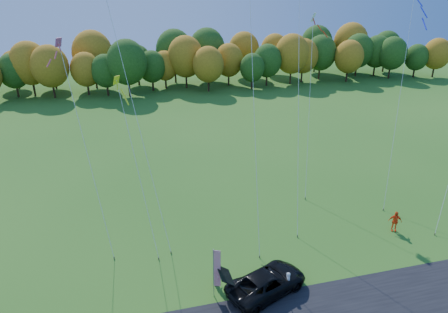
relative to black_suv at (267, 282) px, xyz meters
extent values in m
plane|color=#276019|center=(-1.15, 0.83, -0.78)|extent=(160.00, 160.00, 0.00)
imported|color=black|center=(0.00, 0.00, 0.00)|extent=(6.17, 4.47, 1.56)
imported|color=silver|center=(1.36, -0.35, -0.01)|extent=(0.45, 0.61, 1.55)
imported|color=gray|center=(-2.95, 1.61, 0.01)|extent=(0.76, 0.88, 1.57)
imported|color=#F84C17|center=(12.58, 4.11, 0.12)|extent=(1.14, 0.83, 1.80)
cylinder|color=#999999|center=(-3.45, 0.49, 1.06)|extent=(0.06, 0.06, 3.67)
cube|color=red|center=(-3.24, 0.41, 1.42)|extent=(0.44, 0.20, 2.75)
cube|color=navy|center=(-3.24, 0.44, 2.44)|extent=(0.43, 0.19, 0.72)
cylinder|color=#4C3F33|center=(-5.59, 5.59, -0.68)|extent=(0.08, 0.08, 0.20)
cylinder|color=#4C3F33|center=(4.52, 5.20, -0.68)|extent=(0.08, 0.08, 0.20)
cylinder|color=#4C3F33|center=(0.72, 3.46, -0.68)|extent=(0.08, 0.08, 0.20)
cylinder|color=#4C3F33|center=(13.70, 7.09, -0.68)|extent=(0.08, 0.08, 0.20)
cylinder|color=#4C3F33|center=(-6.57, 5.08, -0.68)|extent=(0.08, 0.08, 0.20)
cube|color=#F8F31A|center=(-8.28, 9.64, 11.69)|extent=(1.08, 1.08, 1.28)
cylinder|color=#4C3F33|center=(7.76, 10.69, -0.68)|extent=(0.08, 0.08, 0.20)
cube|color=white|center=(10.27, 17.28, 15.01)|extent=(1.40, 1.40, 1.67)
cylinder|color=#4C3F33|center=(-9.76, 5.95, -0.68)|extent=(0.08, 0.08, 0.20)
cube|color=#C84280|center=(-12.02, 12.04, 14.09)|extent=(1.10, 1.10, 1.30)
cylinder|color=#4C3F33|center=(15.42, 2.70, -0.68)|extent=(0.08, 0.08, 0.20)
camera|label=1|loc=(-7.83, -19.32, 17.94)|focal=32.00mm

